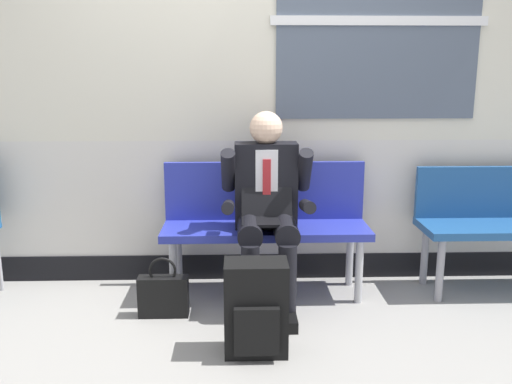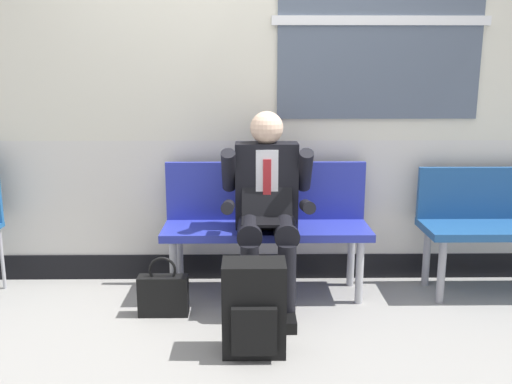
{
  "view_description": "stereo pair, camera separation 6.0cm",
  "coord_description": "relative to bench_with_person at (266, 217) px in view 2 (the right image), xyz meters",
  "views": [
    {
      "loc": [
        -0.03,
        -3.2,
        1.47
      ],
      "look_at": [
        0.07,
        0.04,
        0.75
      ],
      "focal_mm": 38.33,
      "sensor_mm": 36.0,
      "label": 1
    },
    {
      "loc": [
        0.03,
        -3.2,
        1.47
      ],
      "look_at": [
        0.07,
        0.04,
        0.75
      ],
      "focal_mm": 38.33,
      "sensor_mm": 36.0,
      "label": 2
    }
  ],
  "objects": [
    {
      "name": "handbag",
      "position": [
        -0.64,
        -0.38,
        -0.39
      ],
      "size": [
        0.3,
        0.1,
        0.38
      ],
      "color": "black",
      "rests_on": "ground"
    },
    {
      "name": "backpack",
      "position": [
        -0.09,
        -0.85,
        -0.27
      ],
      "size": [
        0.33,
        0.25,
        0.51
      ],
      "color": "black",
      "rests_on": "ground"
    },
    {
      "name": "bench_empty",
      "position": [
        1.65,
        -0.0,
        -0.02
      ],
      "size": [
        1.22,
        0.42,
        0.83
      ],
      "color": "navy",
      "rests_on": "ground"
    },
    {
      "name": "person_seated",
      "position": [
        -0.0,
        -0.2,
        0.13
      ],
      "size": [
        0.57,
        0.7,
        1.22
      ],
      "color": "black",
      "rests_on": "ground"
    },
    {
      "name": "station_wall",
      "position": [
        -0.12,
        0.28,
        0.79
      ],
      "size": [
        5.79,
        0.17,
        2.62
      ],
      "color": "beige",
      "rests_on": "ground"
    },
    {
      "name": "ground_plane",
      "position": [
        -0.14,
        -0.31,
        -0.52
      ],
      "size": [
        18.0,
        18.0,
        0.0
      ],
      "primitive_type": "plane",
      "color": "gray"
    },
    {
      "name": "bench_with_person",
      "position": [
        0.0,
        0.0,
        0.0
      ],
      "size": [
        1.35,
        0.42,
        0.87
      ],
      "color": "#28339E",
      "rests_on": "ground"
    }
  ]
}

